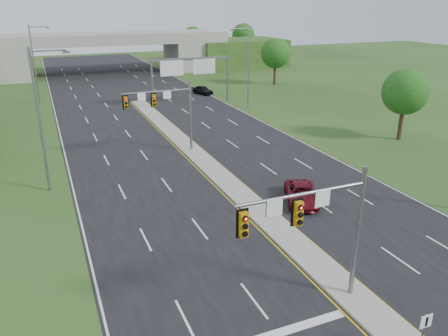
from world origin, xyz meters
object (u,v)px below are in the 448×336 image
signal_mast_near (320,221)px  car_far_c (203,90)px  keep_right_sign (424,329)px  car_far_a (302,194)px  overpass (105,56)px  signal_mast_far (168,107)px  sign_gantry (190,68)px

signal_mast_near → car_far_c: bearing=75.6°
keep_right_sign → car_far_a: (3.68, 14.95, -0.83)m
overpass → car_far_c: size_ratio=20.17×
signal_mast_far → overpass: (2.26, 55.07, -1.17)m
overpass → car_far_a: bearing=-87.0°
keep_right_sign → sign_gantry: size_ratio=0.19×
signal_mast_far → signal_mast_near: bearing=-90.0°
sign_gantry → car_far_a: size_ratio=2.43×
signal_mast_near → car_far_c: (13.26, 51.75, -4.03)m
signal_mast_near → keep_right_sign: signal_mast_near is taller
sign_gantry → keep_right_sign: bearing=-97.7°
sign_gantry → car_far_a: (-3.01, -34.49, -4.56)m
signal_mast_far → keep_right_sign: signal_mast_far is taller
keep_right_sign → overpass: bearing=90.0°
car_far_a → car_far_c: size_ratio=1.20×
signal_mast_near → sign_gantry: size_ratio=0.60×
signal_mast_near → car_far_c: size_ratio=1.76×
keep_right_sign → signal_mast_near: bearing=116.9°
sign_gantry → car_far_c: (4.32, 6.76, -4.54)m
signal_mast_near → signal_mast_far: bearing=90.0°
sign_gantry → car_far_a: bearing=-95.0°
signal_mast_far → car_far_c: bearing=63.6°
overpass → car_far_a: size_ratio=16.76×
keep_right_sign → car_far_a: size_ratio=0.46×
keep_right_sign → car_far_c: keep_right_sign is taller
signal_mast_far → overpass: overpass is taller
keep_right_sign → car_far_c: bearing=78.9°
signal_mast_near → keep_right_sign: (2.26, -4.45, -3.21)m
overpass → car_far_c: 30.52m
overpass → signal_mast_near: bearing=-91.6°
keep_right_sign → car_far_a: 15.42m
car_far_c → signal_mast_near: bearing=-123.2°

